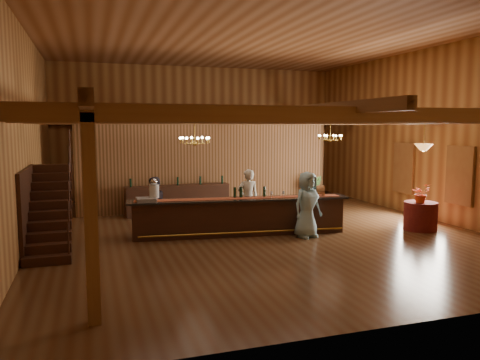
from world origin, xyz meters
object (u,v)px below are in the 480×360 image
object	(u,v)px
beverage_dispenser	(154,190)
chandelier_right	(330,137)
pendant_lamp	(424,147)
backbar_shelf	(178,200)
floor_plant	(314,191)
bartender	(248,199)
raffle_drum	(319,190)
guest	(307,205)
chandelier_left	(195,140)
staff_second	(154,205)
round_table	(420,216)
tasting_bar	(240,216)

from	to	relation	value
beverage_dispenser	chandelier_right	bearing A→B (deg)	14.73
pendant_lamp	backbar_shelf	bearing A→B (deg)	143.70
backbar_shelf	pendant_lamp	world-z (taller)	pendant_lamp
backbar_shelf	floor_plant	xyz separation A→B (m)	(5.12, -0.05, 0.09)
pendant_lamp	bartender	distance (m)	5.25
raffle_drum	guest	size ratio (longest dim) A/B	0.19
chandelier_left	pendant_lamp	world-z (taller)	same
backbar_shelf	bartender	bearing A→B (deg)	-64.92
bartender	guest	bearing A→B (deg)	127.41
guest	chandelier_left	bearing A→B (deg)	147.31
pendant_lamp	guest	bearing A→B (deg)	177.09
bartender	beverage_dispenser	bearing A→B (deg)	10.14
chandelier_left	floor_plant	world-z (taller)	chandelier_left
pendant_lamp	staff_second	xyz separation A→B (m)	(-7.44, 1.88, -1.60)
backbar_shelf	pendant_lamp	bearing A→B (deg)	-40.19
chandelier_right	guest	bearing A→B (deg)	-127.93
bartender	chandelier_right	bearing A→B (deg)	-158.97
round_table	raffle_drum	bearing A→B (deg)	166.32
round_table	beverage_dispenser	bearing A→B (deg)	169.81
backbar_shelf	round_table	distance (m)	7.78
chandelier_left	guest	xyz separation A→B (m)	(2.90, -0.84, -1.74)
chandelier_left	pendant_lamp	distance (m)	6.53
tasting_bar	bartender	distance (m)	0.96
backbar_shelf	bartender	distance (m)	3.26
backbar_shelf	staff_second	world-z (taller)	staff_second
round_table	floor_plant	distance (m)	4.70
beverage_dispenser	bartender	xyz separation A→B (m)	(2.79, 0.43, -0.43)
tasting_bar	bartender	size ratio (longest dim) A/B	3.52
beverage_dispenser	tasting_bar	bearing A→B (deg)	-7.93
backbar_shelf	staff_second	bearing A→B (deg)	-117.21
raffle_drum	chandelier_left	xyz separation A→B (m)	(-3.51, 0.31, 1.44)
bartender	guest	size ratio (longest dim) A/B	0.98
raffle_drum	pendant_lamp	bearing A→B (deg)	-13.68
round_table	bartender	distance (m)	5.05
raffle_drum	backbar_shelf	distance (m)	5.18
bartender	tasting_bar	bearing A→B (deg)	58.35
bartender	floor_plant	bearing A→B (deg)	-140.44
beverage_dispenser	backbar_shelf	distance (m)	3.57
backbar_shelf	chandelier_right	world-z (taller)	chandelier_right
guest	backbar_shelf	bearing A→B (deg)	105.16
bartender	staff_second	size ratio (longest dim) A/B	1.09
pendant_lamp	guest	distance (m)	3.86
raffle_drum	floor_plant	size ratio (longest dim) A/B	0.29
guest	tasting_bar	bearing A→B (deg)	136.30
raffle_drum	bartender	size ratio (longest dim) A/B	0.19
tasting_bar	raffle_drum	xyz separation A→B (m)	(2.26, -0.31, 0.68)
backbar_shelf	chandelier_right	distance (m)	5.58
chandelier_right	staff_second	xyz separation A→B (m)	(-6.06, -1.07, -1.84)
round_table	floor_plant	xyz separation A→B (m)	(-1.15, 4.55, 0.18)
raffle_drum	guest	world-z (taller)	guest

